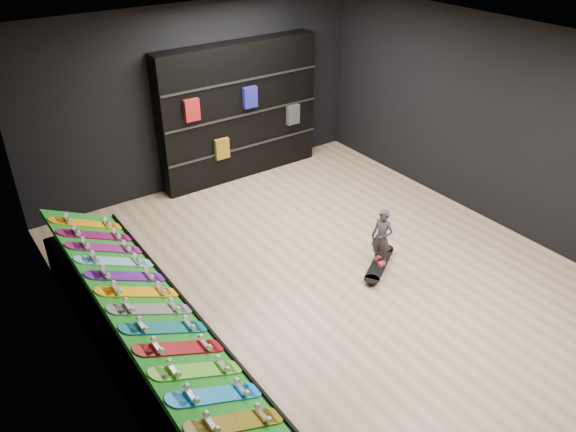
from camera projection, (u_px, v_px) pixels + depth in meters
floor at (327, 276)px, 7.51m from camera, size 6.00×7.00×0.01m
ceiling at (337, 49)px, 5.98m from camera, size 6.00×7.00×0.01m
wall_back at (198, 97)px, 9.21m from camera, size 6.00×0.02×3.00m
wall_left at (82, 257)px, 5.26m from camera, size 0.02×7.00×3.00m
wall_right at (491, 123)px, 8.23m from camera, size 0.02×7.00×3.00m
display_rack at (145, 337)px, 6.12m from camera, size 0.90×4.50×0.50m
turf_ramp at (144, 303)px, 5.91m from camera, size 0.92×4.50×0.46m
back_shelving at (239, 111)px, 9.58m from camera, size 2.93×0.34×2.34m
floor_skateboard at (379, 265)px, 7.63m from camera, size 0.95×0.71×0.09m
child at (381, 248)px, 7.49m from camera, size 0.18×0.22×0.49m
display_board_0 at (236, 422)px, 4.56m from camera, size 0.93×0.22×0.50m
display_board_1 at (216, 395)px, 4.81m from camera, size 0.93×0.22×0.50m
display_board_2 at (197, 370)px, 5.05m from camera, size 0.93×0.22×0.50m
display_board_3 at (180, 348)px, 5.29m from camera, size 0.93×0.22×0.50m
display_board_4 at (165, 328)px, 5.54m from camera, size 0.93×0.22×0.50m
display_board_5 at (151, 309)px, 5.78m from camera, size 0.93×0.22×0.50m
display_board_6 at (138, 292)px, 6.03m from camera, size 0.93×0.22×0.50m
display_board_7 at (126, 276)px, 6.27m from camera, size 0.93×0.22×0.50m
display_board_8 at (115, 261)px, 6.51m from camera, size 0.93×0.22×0.50m
display_board_9 at (105, 248)px, 6.76m from camera, size 0.93×0.22×0.50m
display_board_10 at (96, 235)px, 7.00m from camera, size 0.93×0.22×0.50m
display_board_11 at (87, 223)px, 7.24m from camera, size 0.93×0.22×0.50m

